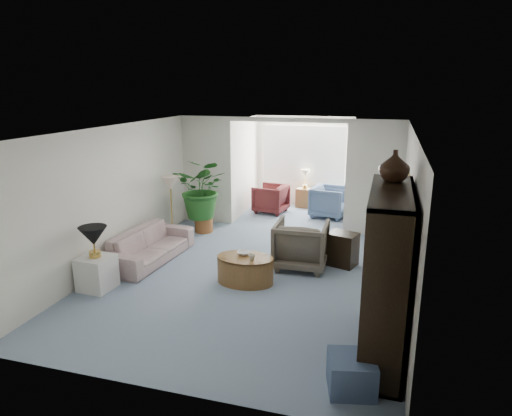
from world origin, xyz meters
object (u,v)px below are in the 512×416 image
(table_lamp, at_px, (93,236))
(wingback_chair, at_px, (301,244))
(plant_pot, at_px, (204,225))
(sofa, at_px, (150,245))
(side_table_dark, at_px, (342,249))
(framed_picture, at_px, (408,192))
(end_table, at_px, (97,273))
(sunroom_chair_maroon, at_px, (271,199))
(cabinet_urn, at_px, (395,166))
(ottoman, at_px, (351,374))
(floor_lamp, at_px, (170,183))
(sunroom_table, at_px, (305,198))
(sunroom_chair_blue, at_px, (329,202))
(entertainment_cabinet, at_px, (386,274))
(coffee_cup, at_px, (252,257))
(coffee_bowl, at_px, (244,253))
(coffee_table, at_px, (245,270))

(table_lamp, xyz_separation_m, wingback_chair, (2.96, 1.82, -0.47))
(plant_pot, bearing_deg, sofa, -98.79)
(side_table_dark, bearing_deg, framed_picture, -51.23)
(end_table, bearing_deg, sunroom_chair_maroon, 73.76)
(sofa, height_order, cabinet_urn, cabinet_urn)
(table_lamp, bearing_deg, ottoman, -19.03)
(wingback_chair, relative_size, side_table_dark, 1.54)
(side_table_dark, bearing_deg, floor_lamp, 174.97)
(end_table, bearing_deg, sofa, 81.57)
(end_table, height_order, cabinet_urn, cabinet_urn)
(end_table, xyz_separation_m, sunroom_table, (2.27, 5.98, -0.02))
(wingback_chair, xyz_separation_m, plant_pot, (-2.47, 1.42, -0.27))
(sunroom_chair_blue, bearing_deg, entertainment_cabinet, -157.92)
(floor_lamp, bearing_deg, coffee_cup, -36.31)
(table_lamp, height_order, entertainment_cabinet, entertainment_cabinet)
(entertainment_cabinet, xyz_separation_m, cabinet_urn, (0.00, 0.50, 1.21))
(table_lamp, height_order, sunroom_chair_maroon, table_lamp)
(end_table, relative_size, wingback_chair, 0.58)
(coffee_bowl, bearing_deg, sunroom_chair_maroon, 98.48)
(wingback_chair, height_order, entertainment_cabinet, entertainment_cabinet)
(table_lamp, bearing_deg, coffee_table, 22.21)
(end_table, distance_m, coffee_bowl, 2.38)
(table_lamp, relative_size, sunroom_chair_maroon, 0.56)
(framed_picture, distance_m, wingback_chair, 2.31)
(coffee_table, xyz_separation_m, ottoman, (1.92, -2.32, -0.03))
(framed_picture, height_order, sunroom_chair_blue, framed_picture)
(entertainment_cabinet, relative_size, plant_pot, 5.09)
(sofa, height_order, entertainment_cabinet, entertainment_cabinet)
(coffee_cup, xyz_separation_m, sunroom_table, (-0.08, 5.18, -0.24))
(wingback_chair, relative_size, entertainment_cabinet, 0.46)
(table_lamp, relative_size, wingback_chair, 0.47)
(sunroom_table, bearing_deg, floor_lamp, -121.19)
(sunroom_chair_maroon, relative_size, sunroom_table, 1.54)
(coffee_table, height_order, sunroom_chair_maroon, sunroom_chair_maroon)
(sunroom_chair_blue, distance_m, sunroom_chair_maroon, 1.50)
(cabinet_urn, bearing_deg, framed_picture, 76.58)
(framed_picture, relative_size, plant_pot, 1.25)
(coffee_table, relative_size, side_table_dark, 1.57)
(sunroom_chair_maroon, bearing_deg, floor_lamp, -17.98)
(cabinet_urn, height_order, plant_pot, cabinet_urn)
(coffee_cup, distance_m, entertainment_cabinet, 2.53)
(side_table_dark, height_order, ottoman, side_table_dark)
(side_table_dark, bearing_deg, wingback_chair, -156.80)
(cabinet_urn, height_order, sunroom_chair_maroon, cabinet_urn)
(framed_picture, xyz_separation_m, floor_lamp, (-4.52, 1.54, -0.45))
(framed_picture, height_order, plant_pot, framed_picture)
(cabinet_urn, relative_size, plant_pot, 0.96)
(coffee_bowl, xyz_separation_m, coffee_cup, (0.20, -0.20, 0.02))
(end_table, height_order, table_lamp, table_lamp)
(entertainment_cabinet, distance_m, cabinet_urn, 1.31)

